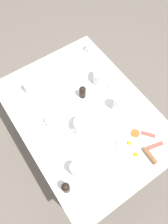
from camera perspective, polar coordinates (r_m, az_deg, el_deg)
name	(u,v)px	position (r m, az deg, el deg)	size (l,w,h in m)	color
ground_plane	(84,148)	(2.21, 0.00, -9.49)	(8.00, 8.00, 0.00)	#70665B
table	(84,118)	(1.57, 0.00, -1.59)	(0.87, 1.19, 0.76)	white
breakfast_plate	(142,146)	(1.45, 14.88, -8.46)	(0.32, 0.32, 0.04)	white
teapot_near	(84,125)	(1.40, -0.02, -3.51)	(0.22, 0.13, 0.13)	white
teapot_far	(102,77)	(1.60, 4.72, 9.17)	(0.13, 0.22, 0.13)	white
teacup_with_saucer_left	(52,122)	(1.46, -8.35, -2.49)	(0.13, 0.13, 0.06)	white
water_glass_tall	(76,169)	(1.31, -2.13, -14.77)	(0.07, 0.07, 0.11)	white
water_glass_short	(29,87)	(1.60, -14.10, 6.42)	(0.07, 0.07, 0.11)	white
wine_glass_spare	(118,103)	(1.49, 8.79, 2.30)	(0.07, 0.07, 0.12)	white
creamer_jug	(90,48)	(1.81, 1.55, 16.35)	(0.09, 0.06, 0.07)	white
pepper_grinder	(66,188)	(1.30, -4.78, -19.10)	(0.05, 0.05, 0.11)	black
salt_grinder	(83,92)	(1.52, -0.38, 5.32)	(0.05, 0.05, 0.11)	black
fork_by_plate	(96,186)	(1.35, 3.27, -18.63)	(0.17, 0.09, 0.00)	silver
knife_by_plate	(64,73)	(1.69, -5.19, 10.21)	(0.19, 0.12, 0.00)	silver
spoon_for_tea	(14,87)	(1.69, -17.82, 6.25)	(0.06, 0.16, 0.00)	silver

